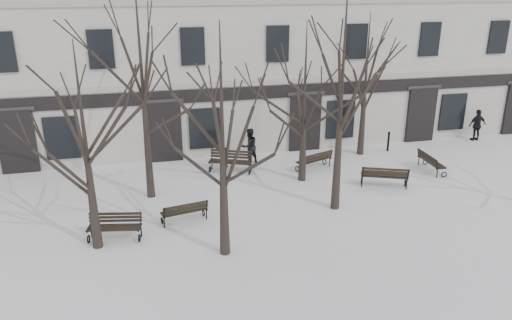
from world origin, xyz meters
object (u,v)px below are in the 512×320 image
object	(u,v)px
tree_1	(222,116)
bench_2	(384,176)
bench_1	(185,211)
bench_0	(115,226)
bench_4	(315,160)
bench_5	(431,161)
bench_3	(231,161)
tree_2	(343,67)
tree_0	(83,124)

from	to	relation	value
tree_1	bench_2	bearing A→B (deg)	26.50
bench_1	bench_0	bearing A→B (deg)	3.94
bench_0	bench_4	bearing A→B (deg)	38.84
bench_4	bench_5	bearing A→B (deg)	142.90
bench_3	bench_4	distance (m)	3.86
tree_2	tree_1	bearing A→B (deg)	-153.76
tree_2	bench_3	size ratio (longest dim) A/B	4.28
bench_4	tree_2	bearing A→B (deg)	59.80
bench_1	bench_2	distance (m)	8.59
bench_1	bench_3	world-z (taller)	bench_3
bench_0	bench_5	xyz separation A→B (m)	(13.82, 3.16, -0.01)
bench_2	bench_5	bearing A→B (deg)	-134.59
bench_1	bench_4	bearing A→B (deg)	-159.57
bench_0	bench_3	bearing A→B (deg)	57.77
bench_0	bench_1	bearing A→B (deg)	26.45
bench_5	tree_2	bearing A→B (deg)	117.11
tree_2	bench_1	bearing A→B (deg)	178.81
tree_0	bench_5	size ratio (longest dim) A/B	3.82
bench_0	bench_5	size ratio (longest dim) A/B	1.06
tree_0	bench_1	distance (m)	4.89
tree_2	bench_4	bearing A→B (deg)	81.23
bench_1	bench_3	distance (m)	5.24
tree_0	bench_1	bearing A→B (deg)	19.79
tree_0	tree_2	size ratio (longest dim) A/B	0.78
tree_0	tree_1	size ratio (longest dim) A/B	0.92
bench_2	tree_0	bearing A→B (deg)	34.31
bench_3	tree_2	bearing A→B (deg)	-33.07
tree_0	bench_2	size ratio (longest dim) A/B	3.33
bench_1	bench_2	xyz separation A→B (m)	(8.50, 1.29, 0.07)
bench_1	bench_4	distance (m)	7.47
bench_3	tree_1	bearing A→B (deg)	-79.42
tree_0	bench_2	distance (m)	12.26
tree_0	bench_4	bearing A→B (deg)	28.16
bench_3	bench_4	xyz separation A→B (m)	(3.81, -0.65, -0.05)
tree_1	bench_5	world-z (taller)	tree_1
bench_0	bench_4	xyz separation A→B (m)	(8.76, 4.58, -0.01)
tree_0	bench_5	xyz separation A→B (m)	(14.38, 3.57, -3.72)
tree_0	tree_2	bearing A→B (deg)	6.22
tree_0	bench_3	xyz separation A→B (m)	(5.52, 5.64, -3.66)
tree_0	bench_3	bearing A→B (deg)	45.62
bench_5	bench_4	bearing A→B (deg)	76.64
bench_3	bench_5	world-z (taller)	bench_3
tree_1	bench_3	world-z (taller)	tree_1
bench_2	bench_5	world-z (taller)	bench_2
bench_1	bench_2	size ratio (longest dim) A/B	0.86
tree_2	bench_3	xyz separation A→B (m)	(-3.18, 4.69, -4.88)
tree_0	tree_2	world-z (taller)	tree_2
bench_4	bench_0	bearing A→B (deg)	6.15
bench_0	tree_2	bearing A→B (deg)	15.01
tree_2	bench_2	xyz separation A→B (m)	(2.76, 1.40, -4.88)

